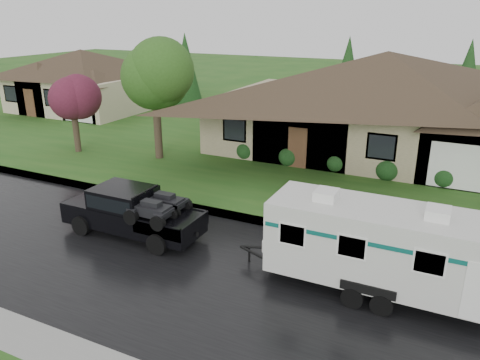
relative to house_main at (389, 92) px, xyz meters
The scene contains 11 objects.
ground 14.48m from the house_main, 99.41° to the right, with size 140.00×140.00×0.00m, color #23541A.
road 16.40m from the house_main, 98.24° to the right, with size 140.00×8.00×0.01m, color black.
curb 12.32m from the house_main, 101.19° to the right, with size 140.00×0.50×0.15m, color gray.
lawn 4.36m from the house_main, 153.11° to the left, with size 140.00×26.00×0.15m, color #23541A.
house_main is the anchor object (origin of this frame).
house_far 24.17m from the house_main, behind, with size 10.80×8.64×5.80m.
tree_left_green 12.77m from the house_main, 149.20° to the right, with size 3.82×3.82×6.33m.
tree_red 17.58m from the house_main, 154.70° to the right, with size 2.78×2.78×4.60m.
shrub_row 5.42m from the house_main, 93.69° to the right, with size 13.60×1.00×1.00m.
pickup_truck 16.15m from the house_main, 114.31° to the right, with size 5.29×2.01×1.76m.
travel_trailer 14.83m from the house_main, 81.24° to the right, with size 6.52×2.29×2.93m.
Camera 1 is at (6.16, -13.01, 7.73)m, focal length 35.00 mm.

